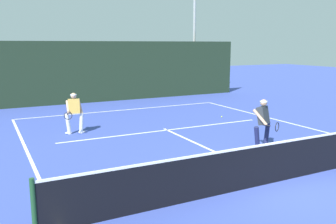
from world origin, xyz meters
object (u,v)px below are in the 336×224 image
player_near (263,122)px  light_pole (194,20)px  player_far (74,112)px  tennis_ball (234,152)px  tennis_ball_extra (222,117)px

player_near → light_pole: 14.87m
player_far → tennis_ball: bearing=136.1°
player_far → tennis_ball_extra: size_ratio=23.72×
player_near → tennis_ball: (-1.10, 0.03, -0.86)m
tennis_ball → player_far: bearing=129.1°
player_far → tennis_ball_extra: (6.78, 0.00, -0.82)m
tennis_ball_extra → light_pole: size_ratio=0.01×
player_far → tennis_ball: player_far is taller
player_near → player_far: player_near is taller
player_far → tennis_ball: size_ratio=23.72×
player_far → light_pole: size_ratio=0.19×
tennis_ball → light_pole: size_ratio=0.01×
tennis_ball → light_pole: light_pole is taller
player_near → light_pole: light_pole is taller
player_near → tennis_ball: player_near is taller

